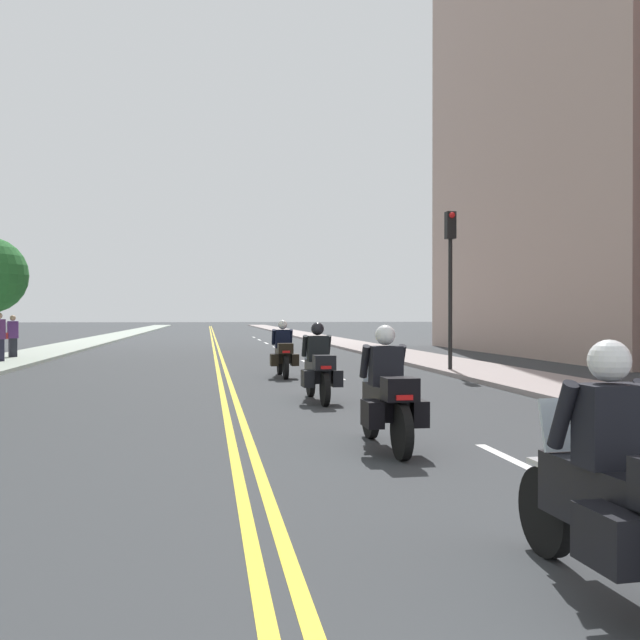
{
  "coord_description": "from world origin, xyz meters",
  "views": [
    {
      "loc": [
        -0.44,
        0.18,
        1.72
      ],
      "look_at": [
        2.14,
        16.54,
        1.61
      ],
      "focal_mm": 40.18,
      "sensor_mm": 36.0,
      "label": 1
    }
  ],
  "objects_px": {
    "pedestrian_1": "(13,337)",
    "motorcycle_2": "(319,369)",
    "traffic_light_near": "(450,261)",
    "motorcycle_0": "(619,493)",
    "motorcycle_3": "(283,354)",
    "motorcycle_1": "(387,398)"
  },
  "relations": [
    {
      "from": "motorcycle_0",
      "to": "motorcycle_2",
      "type": "relative_size",
      "value": 0.92
    },
    {
      "from": "motorcycle_1",
      "to": "motorcycle_2",
      "type": "xyz_separation_m",
      "value": [
        -0.09,
        5.13,
        -0.01
      ]
    },
    {
      "from": "motorcycle_0",
      "to": "pedestrian_1",
      "type": "distance_m",
      "value": 26.82
    },
    {
      "from": "motorcycle_3",
      "to": "traffic_light_near",
      "type": "height_order",
      "value": "traffic_light_near"
    },
    {
      "from": "motorcycle_0",
      "to": "traffic_light_near",
      "type": "relative_size",
      "value": 0.44
    },
    {
      "from": "pedestrian_1",
      "to": "motorcycle_2",
      "type": "bearing_deg",
      "value": 94.51
    },
    {
      "from": "motorcycle_0",
      "to": "motorcycle_1",
      "type": "distance_m",
      "value": 4.92
    },
    {
      "from": "traffic_light_near",
      "to": "motorcycle_0",
      "type": "bearing_deg",
      "value": -105.94
    },
    {
      "from": "motorcycle_0",
      "to": "pedestrian_1",
      "type": "xyz_separation_m",
      "value": [
        -9.81,
        24.97,
        0.23
      ]
    },
    {
      "from": "motorcycle_0",
      "to": "traffic_light_near",
      "type": "xyz_separation_m",
      "value": [
        4.67,
        16.35,
        2.65
      ]
    },
    {
      "from": "motorcycle_1",
      "to": "traffic_light_near",
      "type": "height_order",
      "value": "traffic_light_near"
    },
    {
      "from": "motorcycle_1",
      "to": "motorcycle_2",
      "type": "distance_m",
      "value": 5.14
    },
    {
      "from": "motorcycle_0",
      "to": "pedestrian_1",
      "type": "relative_size",
      "value": 1.22
    },
    {
      "from": "motorcycle_1",
      "to": "pedestrian_1",
      "type": "distance_m",
      "value": 22.24
    },
    {
      "from": "traffic_light_near",
      "to": "motorcycle_1",
      "type": "bearing_deg",
      "value": -112.93
    },
    {
      "from": "motorcycle_2",
      "to": "pedestrian_1",
      "type": "height_order",
      "value": "pedestrian_1"
    },
    {
      "from": "motorcycle_2",
      "to": "motorcycle_3",
      "type": "height_order",
      "value": "motorcycle_3"
    },
    {
      "from": "motorcycle_2",
      "to": "traffic_light_near",
      "type": "relative_size",
      "value": 0.48
    },
    {
      "from": "motorcycle_2",
      "to": "motorcycle_0",
      "type": "bearing_deg",
      "value": -90.07
    },
    {
      "from": "motorcycle_3",
      "to": "traffic_light_near",
      "type": "bearing_deg",
      "value": 6.33
    },
    {
      "from": "motorcycle_0",
      "to": "motorcycle_2",
      "type": "distance_m",
      "value": 10.06
    },
    {
      "from": "motorcycle_1",
      "to": "motorcycle_3",
      "type": "distance_m",
      "value": 10.85
    }
  ]
}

